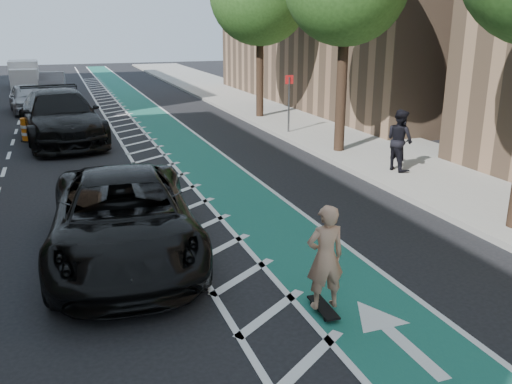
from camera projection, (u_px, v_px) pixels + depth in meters
name	position (u px, v px, depth m)	size (l,w,h in m)	color
ground	(162.00, 290.00, 9.48)	(120.00, 120.00, 0.00)	black
bike_lane	(193.00, 154.00, 19.44)	(2.00, 90.00, 0.01)	#175048
buffer_strip	(151.00, 157.00, 18.94)	(1.40, 90.00, 0.01)	silver
sidewalk_right	(352.00, 139.00, 21.55)	(5.00, 90.00, 0.15)	gray
curb_right	(296.00, 144.00, 20.74)	(0.12, 90.00, 0.16)	gray
sign_post	(289.00, 103.00, 22.34)	(0.35, 0.08, 2.47)	#4C4C4C
skateboard	(323.00, 307.00, 8.72)	(0.28, 0.83, 0.11)	black
skateboarder	(325.00, 257.00, 8.46)	(0.63, 0.41, 1.72)	tan
suv_near	(123.00, 217.00, 10.64)	(2.75, 5.96, 1.66)	black
suv_far	(60.00, 117.00, 21.23)	(2.78, 6.84, 1.99)	black
car_silver	(28.00, 98.00, 28.57)	(1.75, 4.35, 1.48)	#AAABB0
car_grey	(53.00, 83.00, 35.69)	(1.54, 4.40, 1.45)	slate
pedestrian	(400.00, 140.00, 16.45)	(0.91, 0.71, 1.87)	black
box_truck	(24.00, 75.00, 40.33)	(2.10, 4.50, 1.86)	silver
barrel_b	(49.00, 132.00, 21.33)	(0.64, 0.64, 0.87)	#E14D0B
barrel_c	(28.00, 130.00, 21.51)	(0.67, 0.67, 0.92)	orange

